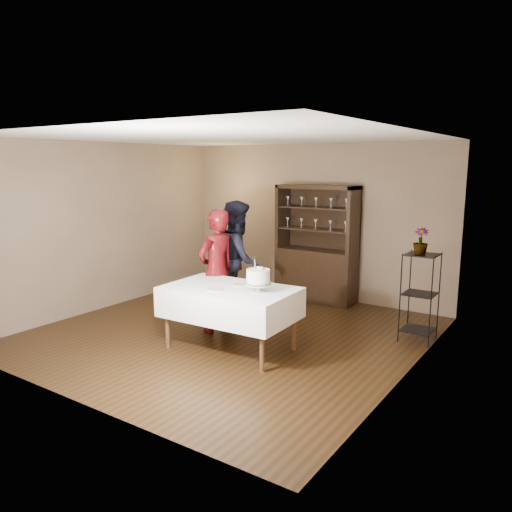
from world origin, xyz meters
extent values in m
plane|color=black|center=(0.00, 0.00, 0.00)|extent=(5.00, 5.00, 0.00)
plane|color=white|center=(0.00, 0.00, 2.70)|extent=(5.00, 5.00, 0.00)
cube|color=brown|center=(0.00, 2.50, 1.35)|extent=(5.00, 0.02, 2.70)
cube|color=brown|center=(-2.50, 0.00, 1.35)|extent=(0.02, 5.00, 2.70)
cube|color=brown|center=(2.50, 0.00, 1.35)|extent=(0.02, 5.00, 2.70)
cube|color=black|center=(0.20, 2.24, 0.45)|extent=(1.40, 0.48, 0.90)
cube|color=black|center=(0.20, 2.46, 1.45)|extent=(1.40, 0.03, 1.10)
cube|color=black|center=(0.20, 2.24, 1.97)|extent=(1.40, 0.48, 0.06)
cube|color=black|center=(0.20, 2.24, 1.25)|extent=(1.28, 0.42, 0.02)
cube|color=black|center=(0.20, 2.24, 1.62)|extent=(1.28, 0.42, 0.02)
cylinder|color=black|center=(2.08, 1.00, 0.60)|extent=(0.02, 0.02, 1.20)
cylinder|color=black|center=(2.48, 1.00, 0.60)|extent=(0.02, 0.02, 1.20)
cylinder|color=black|center=(2.08, 1.40, 0.60)|extent=(0.02, 0.02, 1.20)
cylinder|color=black|center=(2.48, 1.40, 0.60)|extent=(0.02, 0.02, 1.20)
cube|color=black|center=(2.28, 1.20, 0.15)|extent=(0.40, 0.40, 0.02)
cube|color=black|center=(2.28, 1.20, 0.65)|extent=(0.40, 0.40, 0.01)
cube|color=black|center=(2.28, 1.20, 1.18)|extent=(0.40, 0.40, 0.02)
cube|color=white|center=(0.38, -0.49, 0.63)|extent=(1.68, 1.07, 0.38)
cylinder|color=#4F311D|center=(-0.31, -0.91, 0.39)|extent=(0.06, 0.06, 0.78)
cylinder|color=#4F311D|center=(1.11, -0.86, 0.39)|extent=(0.06, 0.06, 0.78)
cylinder|color=#4F311D|center=(-0.34, -0.13, 0.39)|extent=(0.06, 0.06, 0.78)
cylinder|color=#4F311D|center=(1.08, -0.07, 0.39)|extent=(0.06, 0.06, 0.78)
imported|color=#370510|center=(-0.23, 0.02, 0.87)|extent=(0.52, 0.70, 1.74)
imported|color=black|center=(-0.35, 0.70, 0.91)|extent=(1.06, 1.11, 1.82)
cylinder|color=silver|center=(0.80, -0.47, 0.83)|extent=(0.18, 0.18, 0.01)
cylinder|color=silver|center=(0.80, -0.47, 0.87)|extent=(0.04, 0.04, 0.09)
cylinder|color=silver|center=(0.80, -0.47, 0.92)|extent=(0.32, 0.32, 0.01)
cylinder|color=#467035|center=(0.80, -0.47, 0.93)|extent=(0.31, 0.31, 0.02)
cylinder|color=white|center=(0.80, -0.47, 1.01)|extent=(0.38, 0.38, 0.18)
sphere|color=#5F77CC|center=(0.83, -0.47, 1.11)|extent=(0.02, 0.02, 0.02)
cube|color=white|center=(0.77, -0.49, 1.16)|extent=(0.02, 0.02, 0.12)
cube|color=black|center=(0.77, -0.49, 1.24)|extent=(0.02, 0.02, 0.05)
cylinder|color=silver|center=(0.32, -0.70, 0.83)|extent=(0.25, 0.25, 0.01)
cylinder|color=silver|center=(0.42, -0.33, 0.83)|extent=(0.19, 0.19, 0.01)
imported|color=#467035|center=(2.25, 1.19, 1.36)|extent=(0.22, 0.22, 0.35)
camera|label=1|loc=(4.06, -5.37, 2.36)|focal=35.00mm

